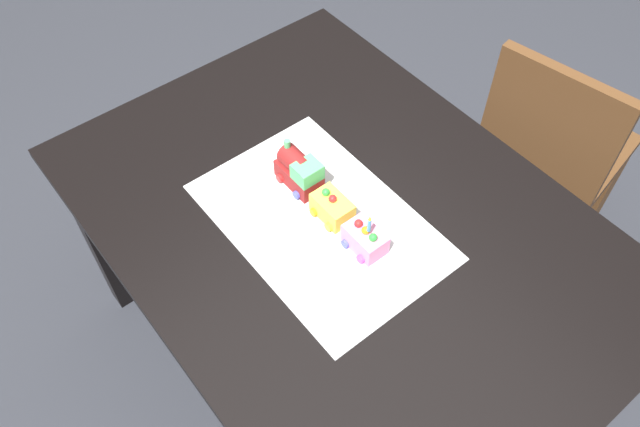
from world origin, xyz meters
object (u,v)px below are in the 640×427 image
(chair, at_px, (551,150))
(birthday_candle, at_px, (369,224))
(cake_locomotive, at_px, (299,171))
(cake_car_flatbed_lemon, at_px, (332,207))
(cake_car_gondola_bubblegum, at_px, (365,239))
(dining_table, at_px, (343,246))

(chair, bearing_deg, birthday_candle, 82.73)
(cake_locomotive, height_order, cake_car_flatbed_lemon, cake_locomotive)
(chair, relative_size, cake_car_gondola_bubblegum, 8.60)
(chair, relative_size, cake_locomotive, 6.14)
(chair, distance_m, birthday_candle, 0.92)
(dining_table, bearing_deg, cake_car_flatbed_lemon, -157.57)
(cake_car_flatbed_lemon, height_order, cake_car_gondola_bubblegum, same)
(dining_table, relative_size, cake_locomotive, 10.00)
(cake_car_flatbed_lemon, bearing_deg, dining_table, 22.43)
(dining_table, relative_size, chair, 1.63)
(cake_locomotive, bearing_deg, dining_table, 4.47)
(dining_table, xyz_separation_m, birthday_candle, (0.10, -0.01, 0.21))
(chair, relative_size, cake_car_flatbed_lemon, 8.60)
(dining_table, distance_m, cake_car_flatbed_lemon, 0.14)
(dining_table, distance_m, cake_car_gondola_bubblegum, 0.17)
(cake_car_flatbed_lemon, xyz_separation_m, cake_car_gondola_bubblegum, (0.12, 0.00, 0.00))
(dining_table, relative_size, cake_car_flatbed_lemon, 14.00)
(cake_locomotive, xyz_separation_m, cake_car_flatbed_lemon, (0.13, -0.00, -0.02))
(cake_car_gondola_bubblegum, distance_m, birthday_candle, 0.07)
(chair, xyz_separation_m, cake_locomotive, (-0.21, -0.85, 0.32))
(dining_table, distance_m, cake_locomotive, 0.22)
(dining_table, bearing_deg, birthday_candle, -7.24)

